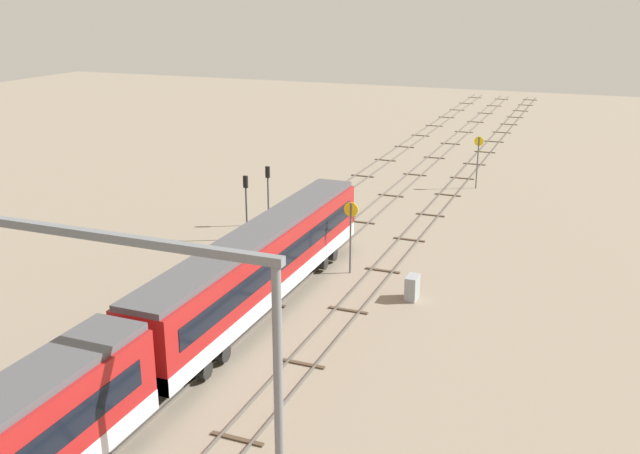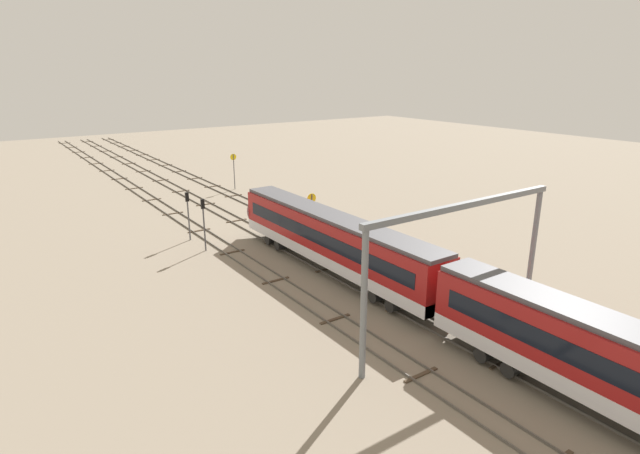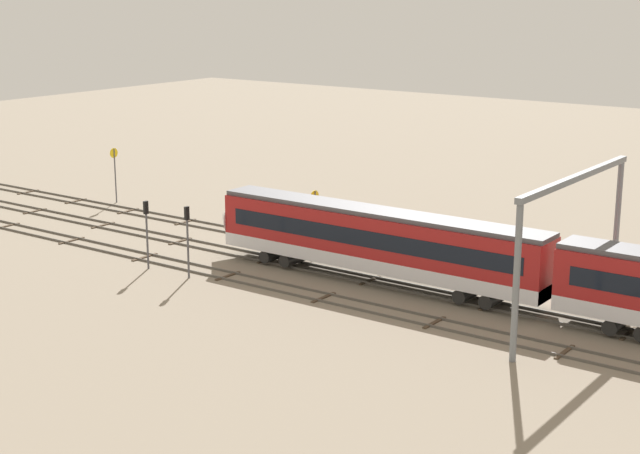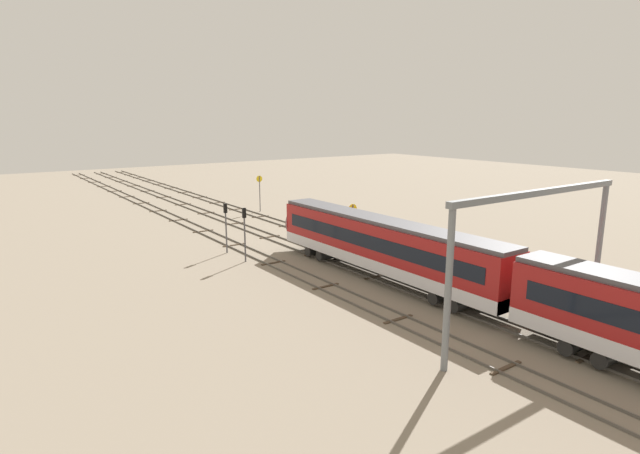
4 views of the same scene
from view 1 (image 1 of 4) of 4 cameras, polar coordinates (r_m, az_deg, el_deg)
name	(u,v)px [view 1 (image 1 of 4)]	position (r m, az deg, el deg)	size (l,w,h in m)	color
ground_plane	(296,279)	(46.53, -1.92, -4.16)	(207.81, 207.81, 0.00)	gray
track_near_foreground	(367,289)	(44.92, 3.74, -4.93)	(191.81, 2.40, 0.16)	#59544C
track_with_train	(296,278)	(46.50, -1.92, -4.08)	(191.81, 2.40, 0.16)	#59544C
track_middle	(231,268)	(48.52, -7.14, -3.26)	(191.81, 2.40, 0.16)	#59544C
overhead_gantry	(107,289)	(29.69, -16.61, -4.76)	(0.40, 15.47, 8.82)	slate
speed_sign_near_foreground	(478,155)	(69.31, 12.50, 5.62)	(0.14, 0.88, 4.99)	#4C4C51
speed_sign_mid_trackside	(351,227)	(46.47, 2.47, 0.01)	(0.14, 0.96, 4.86)	#4C4C51
signal_light_trackside_approach	(246,198)	(53.28, -5.92, 2.28)	(0.31, 0.32, 4.94)	#4C4C51
signal_light_trackside_departure	(268,187)	(56.59, -4.17, 3.19)	(0.31, 0.32, 4.82)	#4C4C51
relay_cabinet	(412,288)	(43.59, 7.37, -4.82)	(1.24, 0.67, 1.49)	gray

